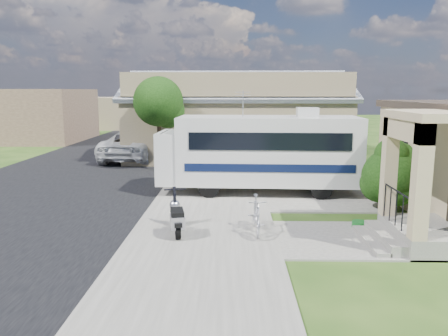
{
  "coord_description": "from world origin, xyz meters",
  "views": [
    {
      "loc": [
        -0.17,
        -12.08,
        3.89
      ],
      "look_at": [
        -0.5,
        2.5,
        1.3
      ],
      "focal_mm": 35.0,
      "sensor_mm": 36.0,
      "label": 1
    }
  ],
  "objects_px": {
    "pickup_truck": "(136,145)",
    "van": "(147,133)",
    "garden_hose": "(359,225)",
    "scooter": "(177,217)",
    "bicycle": "(256,217)",
    "shrub": "(391,174)",
    "motorhome": "(260,150)"
  },
  "relations": [
    {
      "from": "pickup_truck",
      "to": "garden_hose",
      "type": "bearing_deg",
      "value": 130.96
    },
    {
      "from": "shrub",
      "to": "bicycle",
      "type": "bearing_deg",
      "value": -151.01
    },
    {
      "from": "bicycle",
      "to": "van",
      "type": "distance_m",
      "value": 21.58
    },
    {
      "from": "motorhome",
      "to": "bicycle",
      "type": "distance_m",
      "value": 5.11
    },
    {
      "from": "garden_hose",
      "to": "shrub",
      "type": "bearing_deg",
      "value": 51.85
    },
    {
      "from": "pickup_truck",
      "to": "garden_hose",
      "type": "relative_size",
      "value": 14.39
    },
    {
      "from": "shrub",
      "to": "garden_hose",
      "type": "relative_size",
      "value": 5.75
    },
    {
      "from": "shrub",
      "to": "pickup_truck",
      "type": "relative_size",
      "value": 0.4
    },
    {
      "from": "shrub",
      "to": "bicycle",
      "type": "relative_size",
      "value": 1.43
    },
    {
      "from": "motorhome",
      "to": "bicycle",
      "type": "relative_size",
      "value": 4.49
    },
    {
      "from": "scooter",
      "to": "van",
      "type": "bearing_deg",
      "value": 92.21
    },
    {
      "from": "scooter",
      "to": "bicycle",
      "type": "xyz_separation_m",
      "value": [
        2.17,
        0.13,
        0.0
      ]
    },
    {
      "from": "garden_hose",
      "to": "pickup_truck",
      "type": "bearing_deg",
      "value": 126.17
    },
    {
      "from": "motorhome",
      "to": "scooter",
      "type": "height_order",
      "value": "motorhome"
    },
    {
      "from": "motorhome",
      "to": "garden_hose",
      "type": "height_order",
      "value": "motorhome"
    },
    {
      "from": "shrub",
      "to": "motorhome",
      "type": "bearing_deg",
      "value": 148.7
    },
    {
      "from": "bicycle",
      "to": "scooter",
      "type": "bearing_deg",
      "value": -178.08
    },
    {
      "from": "shrub",
      "to": "scooter",
      "type": "xyz_separation_m",
      "value": [
        -6.64,
        -2.61,
        -0.73
      ]
    },
    {
      "from": "scooter",
      "to": "garden_hose",
      "type": "height_order",
      "value": "scooter"
    },
    {
      "from": "bicycle",
      "to": "pickup_truck",
      "type": "height_order",
      "value": "pickup_truck"
    },
    {
      "from": "bicycle",
      "to": "garden_hose",
      "type": "relative_size",
      "value": 4.02
    },
    {
      "from": "bicycle",
      "to": "garden_hose",
      "type": "bearing_deg",
      "value": 9.23
    },
    {
      "from": "motorhome",
      "to": "van",
      "type": "distance_m",
      "value": 17.15
    },
    {
      "from": "pickup_truck",
      "to": "garden_hose",
      "type": "distance_m",
      "value": 15.56
    },
    {
      "from": "pickup_truck",
      "to": "van",
      "type": "xyz_separation_m",
      "value": [
        -0.85,
        7.28,
        -0.01
      ]
    },
    {
      "from": "pickup_truck",
      "to": "van",
      "type": "bearing_deg",
      "value": -78.56
    },
    {
      "from": "shrub",
      "to": "bicycle",
      "type": "distance_m",
      "value": 5.17
    },
    {
      "from": "scooter",
      "to": "van",
      "type": "xyz_separation_m",
      "value": [
        -4.88,
        20.53,
        0.32
      ]
    },
    {
      "from": "motorhome",
      "to": "pickup_truck",
      "type": "bearing_deg",
      "value": 130.82
    },
    {
      "from": "garden_hose",
      "to": "scooter",
      "type": "bearing_deg",
      "value": -172.23
    },
    {
      "from": "motorhome",
      "to": "van",
      "type": "height_order",
      "value": "motorhome"
    },
    {
      "from": "shrub",
      "to": "bicycle",
      "type": "xyz_separation_m",
      "value": [
        -4.47,
        -2.48,
        -0.73
      ]
    }
  ]
}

